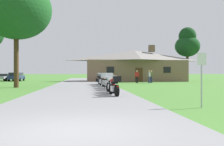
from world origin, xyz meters
TOP-DOWN VIEW (x-y plane):
  - ground_plane at (0.00, 20.00)m, footprint 500.00×500.00m
  - asphalt_driveway at (0.00, 18.00)m, footprint 6.40×80.00m
  - motorcycle_red_nearest_to_camera at (1.94, 8.76)m, footprint 0.74×2.08m
  - motorcycle_white_second_in_row at (1.97, 10.88)m, footprint 0.75×2.08m
  - motorcycle_green_third_in_row at (2.11, 13.48)m, footprint 0.83×2.08m
  - motorcycle_orange_fourth_in_row at (2.04, 15.80)m, footprint 0.80×2.08m
  - motorcycle_silver_fifth_in_row at (1.93, 18.45)m, footprint 0.75×2.08m
  - motorcycle_red_sixth_in_row at (1.86, 20.99)m, footprint 0.74×2.08m
  - motorcycle_orange_farthest_in_row at (1.82, 23.29)m, footprint 0.77×2.08m
  - stone_lodge at (8.27, 35.15)m, footprint 16.33×6.87m
  - bystander_olive_shirt_near_lodge at (9.14, 28.03)m, footprint 0.40×0.45m
  - bystander_gray_shirt_beside_signpost at (8.62, 27.18)m, footprint 0.39×0.47m
  - bystander_red_shirt_by_tree at (7.01, 27.24)m, footprint 0.51×0.34m
  - metal_signpost_roadside at (4.78, 3.69)m, footprint 0.36×0.06m
  - tree_right_of_lodge at (17.93, 37.15)m, footprint 4.27×4.27m
  - tree_left_near at (-6.04, 18.53)m, footprint 6.45×6.45m
  - parked_navy_suv_far_left at (-11.01, 37.70)m, footprint 2.03×4.66m
  - parked_silver_sedan_far_left at (-13.40, 39.69)m, footprint 2.66×4.49m

SIDE VIEW (x-z plane):
  - ground_plane at x=0.00m, z-range 0.00..0.00m
  - asphalt_driveway at x=0.00m, z-range 0.00..0.06m
  - motorcycle_green_third_in_row at x=2.11m, z-range -0.04..1.26m
  - motorcycle_orange_fourth_in_row at x=2.04m, z-range -0.04..1.26m
  - motorcycle_silver_fifth_in_row at x=1.93m, z-range -0.04..1.26m
  - motorcycle_red_sixth_in_row at x=1.86m, z-range -0.04..1.26m
  - motorcycle_orange_farthest_in_row at x=1.82m, z-range -0.04..1.26m
  - motorcycle_red_nearest_to_camera at x=1.94m, z-range -0.03..1.27m
  - motorcycle_white_second_in_row at x=1.97m, z-range -0.03..1.27m
  - parked_silver_sedan_far_left at x=-13.40m, z-range 0.04..1.24m
  - parked_navy_suv_far_left at x=-11.01m, z-range 0.08..1.48m
  - bystander_olive_shirt_near_lodge at x=9.14m, z-range 0.10..1.76m
  - bystander_gray_shirt_beside_signpost at x=8.62m, z-range 0.10..1.76m
  - bystander_red_shirt_by_tree at x=7.01m, z-range 0.11..1.79m
  - metal_signpost_roadside at x=4.78m, z-range 0.28..2.42m
  - stone_lodge at x=8.27m, z-range -0.38..5.50m
  - tree_right_of_lodge at x=17.93m, z-range 1.81..11.09m
  - tree_left_near at x=-6.04m, z-range 1.86..14.04m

